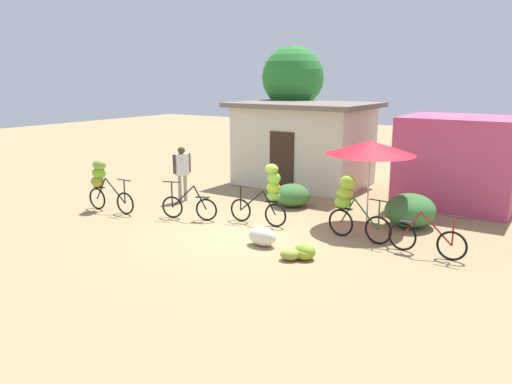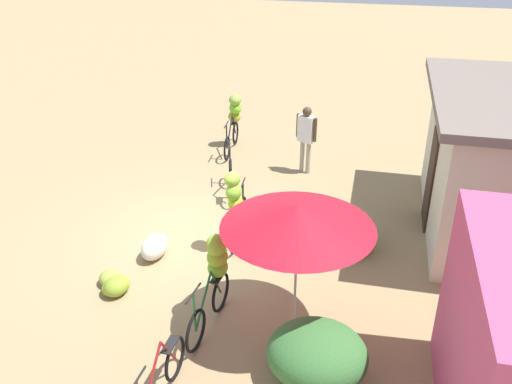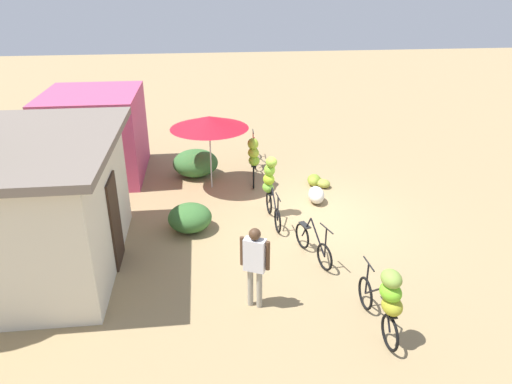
{
  "view_description": "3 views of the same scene",
  "coord_description": "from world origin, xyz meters",
  "px_view_note": "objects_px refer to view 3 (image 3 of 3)",
  "views": [
    {
      "loc": [
        6.74,
        -9.48,
        3.72
      ],
      "look_at": [
        -0.07,
        0.89,
        0.88
      ],
      "focal_mm": 34.98,
      "sensor_mm": 36.0,
      "label": 1
    },
    {
      "loc": [
        9.12,
        3.41,
        5.98
      ],
      "look_at": [
        -0.25,
        1.3,
        0.97
      ],
      "focal_mm": 39.09,
      "sensor_mm": 36.0,
      "label": 2
    },
    {
      "loc": [
        -10.67,
        2.64,
        5.77
      ],
      "look_at": [
        -0.19,
        1.44,
        0.93
      ],
      "focal_mm": 32.97,
      "sensor_mm": 36.0,
      "label": 3
    }
  ],
  "objects_px": {
    "bicycle_leftmost": "(387,298)",
    "produce_sack": "(316,195)",
    "building_low": "(37,205)",
    "bicycle_by_shop": "(254,158)",
    "shop_pink": "(96,135)",
    "bicycle_near_pile": "(313,245)",
    "bicycle_center_loaded": "(270,184)",
    "banana_pile_on_ground": "(316,181)",
    "bicycle_rightmost": "(254,153)",
    "person_vendor": "(255,260)",
    "market_umbrella": "(209,122)"
  },
  "relations": [
    {
      "from": "market_umbrella",
      "to": "bicycle_center_loaded",
      "type": "relative_size",
      "value": 1.36
    },
    {
      "from": "market_umbrella",
      "to": "bicycle_near_pile",
      "type": "relative_size",
      "value": 1.47
    },
    {
      "from": "building_low",
      "to": "bicycle_by_shop",
      "type": "relative_size",
      "value": 2.91
    },
    {
      "from": "shop_pink",
      "to": "bicycle_leftmost",
      "type": "xyz_separation_m",
      "value": [
        -8.33,
        -6.27,
        -0.44
      ]
    },
    {
      "from": "bicycle_by_shop",
      "to": "bicycle_rightmost",
      "type": "height_order",
      "value": "bicycle_by_shop"
    },
    {
      "from": "building_low",
      "to": "bicycle_by_shop",
      "type": "bearing_deg",
      "value": -52.11
    },
    {
      "from": "building_low",
      "to": "bicycle_leftmost",
      "type": "height_order",
      "value": "building_low"
    },
    {
      "from": "bicycle_leftmost",
      "to": "bicycle_by_shop",
      "type": "height_order",
      "value": "bicycle_by_shop"
    },
    {
      "from": "market_umbrella",
      "to": "bicycle_leftmost",
      "type": "xyz_separation_m",
      "value": [
        -6.88,
        -2.77,
        -1.14
      ]
    },
    {
      "from": "bicycle_near_pile",
      "to": "produce_sack",
      "type": "relative_size",
      "value": 2.2
    },
    {
      "from": "bicycle_by_shop",
      "to": "person_vendor",
      "type": "xyz_separation_m",
      "value": [
        -5.74,
        0.61,
        0.16
      ]
    },
    {
      "from": "building_low",
      "to": "bicycle_rightmost",
      "type": "distance_m",
      "value": 7.79
    },
    {
      "from": "bicycle_by_shop",
      "to": "bicycle_rightmost",
      "type": "bearing_deg",
      "value": -6.77
    },
    {
      "from": "building_low",
      "to": "produce_sack",
      "type": "height_order",
      "value": "building_low"
    },
    {
      "from": "bicycle_center_loaded",
      "to": "banana_pile_on_ground",
      "type": "bearing_deg",
      "value": -42.31
    },
    {
      "from": "bicycle_near_pile",
      "to": "bicycle_by_shop",
      "type": "xyz_separation_m",
      "value": [
        4.21,
        0.87,
        0.54
      ]
    },
    {
      "from": "building_low",
      "to": "shop_pink",
      "type": "height_order",
      "value": "building_low"
    },
    {
      "from": "market_umbrella",
      "to": "banana_pile_on_ground",
      "type": "distance_m",
      "value": 3.67
    },
    {
      "from": "building_low",
      "to": "produce_sack",
      "type": "distance_m",
      "value": 7.11
    },
    {
      "from": "market_umbrella",
      "to": "bicycle_rightmost",
      "type": "relative_size",
      "value": 1.33
    },
    {
      "from": "banana_pile_on_ground",
      "to": "bicycle_center_loaded",
      "type": "bearing_deg",
      "value": 137.69
    },
    {
      "from": "market_umbrella",
      "to": "bicycle_center_loaded",
      "type": "distance_m",
      "value": 2.77
    },
    {
      "from": "building_low",
      "to": "bicycle_leftmost",
      "type": "bearing_deg",
      "value": -115.35
    },
    {
      "from": "bicycle_near_pile",
      "to": "building_low",
      "type": "bearing_deg",
      "value": 86.46
    },
    {
      "from": "bicycle_by_shop",
      "to": "bicycle_leftmost",
      "type": "bearing_deg",
      "value": -167.74
    },
    {
      "from": "bicycle_leftmost",
      "to": "produce_sack",
      "type": "xyz_separation_m",
      "value": [
        5.5,
        -0.11,
        -0.66
      ]
    },
    {
      "from": "market_umbrella",
      "to": "produce_sack",
      "type": "height_order",
      "value": "market_umbrella"
    },
    {
      "from": "bicycle_by_shop",
      "to": "person_vendor",
      "type": "bearing_deg",
      "value": 173.96
    },
    {
      "from": "bicycle_by_shop",
      "to": "produce_sack",
      "type": "height_order",
      "value": "bicycle_by_shop"
    },
    {
      "from": "produce_sack",
      "to": "bicycle_center_loaded",
      "type": "bearing_deg",
      "value": 116.48
    },
    {
      "from": "banana_pile_on_ground",
      "to": "bicycle_by_shop",
      "type": "bearing_deg",
      "value": 82.22
    },
    {
      "from": "building_low",
      "to": "banana_pile_on_ground",
      "type": "xyz_separation_m",
      "value": [
        3.59,
        -6.83,
        -1.32
      ]
    },
    {
      "from": "shop_pink",
      "to": "bicycle_leftmost",
      "type": "relative_size",
      "value": 1.85
    },
    {
      "from": "shop_pink",
      "to": "market_umbrella",
      "type": "xyz_separation_m",
      "value": [
        -1.45,
        -3.5,
        0.7
      ]
    },
    {
      "from": "market_umbrella",
      "to": "bicycle_near_pile",
      "type": "height_order",
      "value": "market_umbrella"
    },
    {
      "from": "person_vendor",
      "to": "bicycle_by_shop",
      "type": "bearing_deg",
      "value": -6.04
    },
    {
      "from": "bicycle_by_shop",
      "to": "bicycle_near_pile",
      "type": "bearing_deg",
      "value": -168.28
    },
    {
      "from": "shop_pink",
      "to": "bicycle_by_shop",
      "type": "distance_m",
      "value": 5.0
    },
    {
      "from": "bicycle_by_shop",
      "to": "produce_sack",
      "type": "bearing_deg",
      "value": -130.95
    },
    {
      "from": "building_low",
      "to": "bicycle_center_loaded",
      "type": "distance_m",
      "value": 5.46
    },
    {
      "from": "building_low",
      "to": "bicycle_leftmost",
      "type": "xyz_separation_m",
      "value": [
        -3.05,
        -6.44,
        -0.59
      ]
    },
    {
      "from": "banana_pile_on_ground",
      "to": "bicycle_rightmost",
      "type": "bearing_deg",
      "value": 37.84
    },
    {
      "from": "bicycle_near_pile",
      "to": "bicycle_center_loaded",
      "type": "distance_m",
      "value": 2.29
    },
    {
      "from": "bicycle_center_loaded",
      "to": "produce_sack",
      "type": "relative_size",
      "value": 2.36
    },
    {
      "from": "bicycle_center_loaded",
      "to": "person_vendor",
      "type": "relative_size",
      "value": 0.98
    },
    {
      "from": "bicycle_center_loaded",
      "to": "bicycle_by_shop",
      "type": "xyz_separation_m",
      "value": [
        2.1,
        0.21,
        -0.06
      ]
    },
    {
      "from": "bicycle_leftmost",
      "to": "bicycle_by_shop",
      "type": "bearing_deg",
      "value": 12.26
    },
    {
      "from": "shop_pink",
      "to": "bicycle_center_loaded",
      "type": "distance_m",
      "value": 6.11
    },
    {
      "from": "bicycle_near_pile",
      "to": "banana_pile_on_ground",
      "type": "bearing_deg",
      "value": -14.35
    },
    {
      "from": "produce_sack",
      "to": "person_vendor",
      "type": "bearing_deg",
      "value": 152.92
    }
  ]
}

